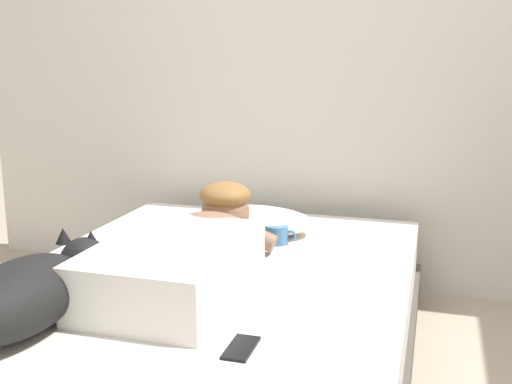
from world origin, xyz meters
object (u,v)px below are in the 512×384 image
object	(u,v)px
cell_phone	(241,348)
pillow	(254,220)
person_lying	(190,251)
bed	(203,335)
dog	(31,291)
coffee_cup	(277,235)

from	to	relation	value
cell_phone	pillow	bearing A→B (deg)	105.02
cell_phone	person_lying	bearing A→B (deg)	126.87
bed	dog	distance (m)	0.65
coffee_cup	cell_phone	distance (m)	0.93
pillow	coffee_cup	size ratio (longest dim) A/B	4.16
coffee_cup	cell_phone	size ratio (longest dim) A/B	0.89
dog	coffee_cup	distance (m)	1.06
bed	coffee_cup	xyz separation A→B (m)	(0.14, 0.48, 0.24)
bed	dog	size ratio (longest dim) A/B	3.52
dog	coffee_cup	world-z (taller)	dog
cell_phone	dog	bearing A→B (deg)	-176.85
person_lying	cell_phone	size ratio (longest dim) A/B	6.57
bed	person_lying	world-z (taller)	person_lying
bed	dog	world-z (taller)	dog
pillow	person_lying	bearing A→B (deg)	-93.60
bed	coffee_cup	distance (m)	0.55
person_lying	cell_phone	xyz separation A→B (m)	(0.32, -0.42, -0.10)
bed	person_lying	bearing A→B (deg)	-166.01
pillow	bed	bearing A→B (deg)	-90.00
bed	cell_phone	distance (m)	0.55
person_lying	dog	distance (m)	0.54
bed	cell_phone	size ratio (longest dim) A/B	14.48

